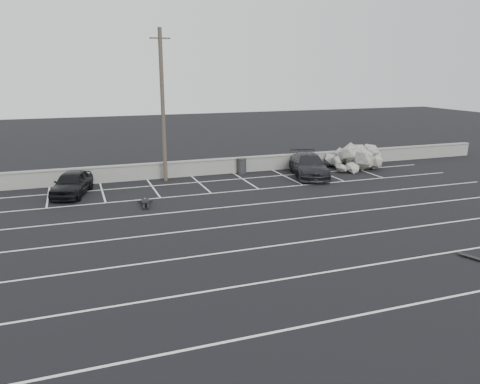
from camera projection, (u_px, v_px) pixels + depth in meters
name	position (u px, v px, depth m)	size (l,w,h in m)	color
ground	(251.00, 249.00, 18.86)	(120.00, 120.00, 0.00)	black
seawall	(176.00, 169.00, 31.47)	(50.00, 0.45, 1.06)	gray
stall_lines	(217.00, 218.00, 22.84)	(36.00, 20.05, 0.01)	silver
car_left	(72.00, 183.00, 26.85)	(1.67, 4.15, 1.41)	black
car_right	(309.00, 165.00, 31.61)	(2.11, 5.19, 1.51)	black
utility_pole	(163.00, 106.00, 29.37)	(1.27, 0.25, 9.51)	#4C4238
trash_bin	(242.00, 166.00, 32.59)	(0.89, 0.89, 1.06)	#29282B
riprap_pile	(356.00, 161.00, 34.18)	(4.60, 3.85, 1.53)	#9F9C95
person	(145.00, 200.00, 25.11)	(1.09, 2.24, 0.43)	black
skateboard	(471.00, 257.00, 17.87)	(0.48, 0.84, 0.10)	black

